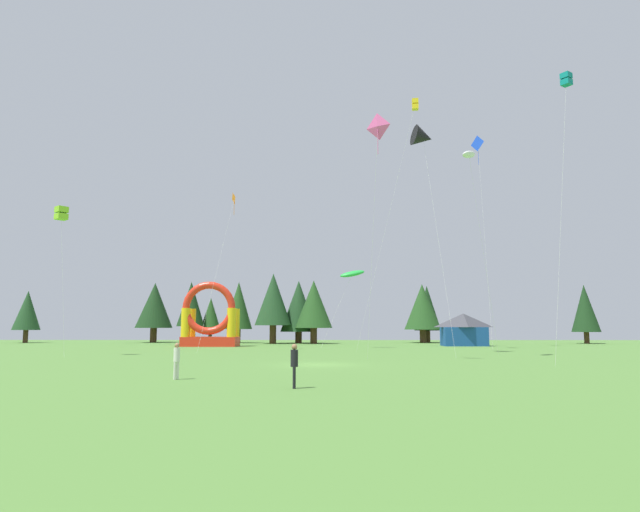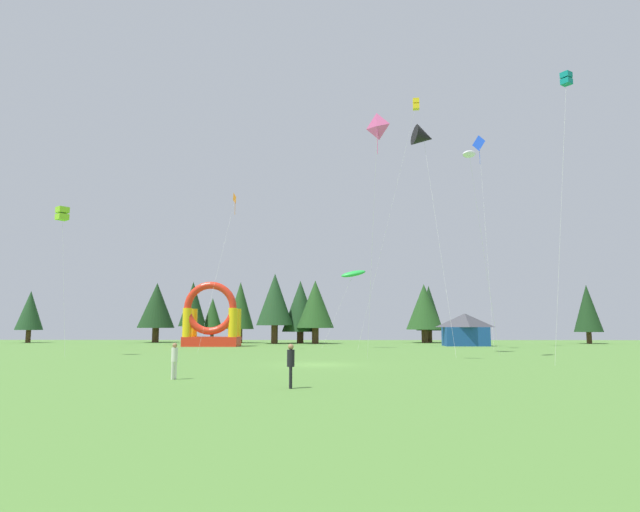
{
  "view_description": "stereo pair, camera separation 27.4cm",
  "coord_description": "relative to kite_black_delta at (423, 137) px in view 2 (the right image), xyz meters",
  "views": [
    {
      "loc": [
        0.51,
        -34.05,
        2.34
      ],
      "look_at": [
        0.0,
        7.63,
        7.68
      ],
      "focal_mm": 30.76,
      "sensor_mm": 36.0,
      "label": 1
    },
    {
      "loc": [
        0.79,
        -34.04,
        2.34
      ],
      "look_at": [
        0.0,
        7.63,
        7.68
      ],
      "focal_mm": 30.76,
      "sensor_mm": 36.0,
      "label": 2
    }
  ],
  "objects": [
    {
      "name": "tree_row_5",
      "position": [
        -15.88,
        27.75,
        -13.09
      ],
      "size": [
        4.99,
        4.99,
        9.51
      ],
      "color": "#4C331E",
      "rests_on": "ground_plane"
    },
    {
      "name": "tree_row_3",
      "position": [
        -25.13,
        31.23,
        -14.84
      ],
      "size": [
        2.73,
        2.73,
        6.35
      ],
      "color": "#4C331E",
      "rests_on": "ground_plane"
    },
    {
      "name": "kite_pink_diamond",
      "position": [
        -5.07,
        -10.51,
        -3.1
      ],
      "size": [
        1.34,
        4.04,
        16.65
      ],
      "color": "#EA599E",
      "rests_on": "ground_plane"
    },
    {
      "name": "tree_row_1",
      "position": [
        -33.67,
        32.67,
        -13.7
      ],
      "size": [
        5.3,
        5.3,
        8.63
      ],
      "color": "#4C331E",
      "rests_on": "ground_plane"
    },
    {
      "name": "kite_orange_diamond",
      "position": [
        -17.79,
        6.46,
        -4.2
      ],
      "size": [
        2.39,
        6.1,
        15.44
      ],
      "color": "orange",
      "rests_on": "ground_plane"
    },
    {
      "name": "inflatable_orange_dome",
      "position": [
        -22.18,
        17.01,
        -16.33
      ],
      "size": [
        6.33,
        3.72,
        7.47
      ],
      "color": "red",
      "rests_on": "ground_plane"
    },
    {
      "name": "person_far_side",
      "position": [
        -9.8,
        -25.89,
        -18.02
      ],
      "size": [
        0.3,
        0.3,
        1.66
      ],
      "rotation": [
        0.0,
        0.0,
        1.62
      ],
      "color": "black",
      "rests_on": "ground_plane"
    },
    {
      "name": "kite_black_delta",
      "position": [
        0.0,
        0.0,
        0.0
      ],
      "size": [
        2.32,
        6.69,
        20.1
      ],
      "color": "black",
      "rests_on": "ground_plane"
    },
    {
      "name": "kite_green_parafoil",
      "position": [
        -5.77,
        12.7,
        -10.98
      ],
      "size": [
        4.91,
        1.37,
        8.72
      ],
      "color": "green",
      "rests_on": "ground_plane"
    },
    {
      "name": "tree_row_8",
      "position": [
        5.08,
        31.52,
        -13.96
      ],
      "size": [
        5.2,
        5.2,
        8.31
      ],
      "color": "#4C331E",
      "rests_on": "ground_plane"
    },
    {
      "name": "tree_row_2",
      "position": [
        -27.61,
        29.7,
        -13.63
      ],
      "size": [
        3.85,
        3.85,
        8.56
      ],
      "color": "#4C331E",
      "rests_on": "ground_plane"
    },
    {
      "name": "tree_row_4",
      "position": [
        -21.14,
        31.04,
        -13.77
      ],
      "size": [
        3.95,
        3.95,
        8.63
      ],
      "color": "#4C331E",
      "rests_on": "ground_plane"
    },
    {
      "name": "tree_row_0",
      "position": [
        -51.33,
        30.89,
        -14.47
      ],
      "size": [
        3.75,
        3.75,
        7.37
      ],
      "color": "#4C331E",
      "rests_on": "ground_plane"
    },
    {
      "name": "kite_yellow_box",
      "position": [
        0.53,
        6.89,
        5.83
      ],
      "size": [
        6.55,
        0.98,
        25.51
      ],
      "color": "yellow",
      "rests_on": "ground_plane"
    },
    {
      "name": "person_midfield",
      "position": [
        -15.23,
        -22.47,
        -18.06
      ],
      "size": [
        0.38,
        0.38,
        1.6
      ],
      "rotation": [
        0.0,
        0.0,
        0.92
      ],
      "color": "silver",
      "rests_on": "ground_plane"
    },
    {
      "name": "tree_row_10",
      "position": [
        26.54,
        28.12,
        -14.29
      ],
      "size": [
        3.7,
        3.7,
        7.95
      ],
      "color": "#4C331E",
      "rests_on": "ground_plane"
    },
    {
      "name": "festival_tent",
      "position": [
        7.78,
        19.07,
        -17.09
      ],
      "size": [
        5.07,
        3.14,
        3.84
      ],
      "color": "#19478C",
      "rests_on": "ground_plane"
    },
    {
      "name": "kite_lime_box",
      "position": [
        -29.84,
        -4.2,
        -7.7
      ],
      "size": [
        2.04,
        1.75,
        11.85
      ],
      "color": "#8CD826",
      "rests_on": "ground_plane"
    },
    {
      "name": "kite_teal_box",
      "position": [
        7.44,
        -12.09,
        -0.41
      ],
      "size": [
        2.91,
        2.23,
        19.11
      ],
      "color": "#0C7F7A",
      "rests_on": "ground_plane"
    },
    {
      "name": "tree_row_9",
      "position": [
        6.03,
        33.0,
        -14.1
      ],
      "size": [
        3.81,
        3.81,
        8.18
      ],
      "color": "#4C331E",
      "rests_on": "ground_plane"
    },
    {
      "name": "ground_plane",
      "position": [
        -9.08,
        -12.97,
        -19.01
      ],
      "size": [
        120.0,
        120.0,
        0.0
      ],
      "primitive_type": "plane",
      "color": "#548438"
    },
    {
      "name": "tree_row_6",
      "position": [
        -12.5,
        29.87,
        -13.91
      ],
      "size": [
        5.11,
        5.11,
        8.69
      ],
      "color": "#4C331E",
      "rests_on": "ground_plane"
    },
    {
      "name": "kite_white_parafoil",
      "position": [
        2.58,
        -5.42,
        -3.38
      ],
      "size": [
        3.87,
        5.13,
        16.19
      ],
      "color": "white",
      "rests_on": "ground_plane"
    },
    {
      "name": "kite_blue_diamond",
      "position": [
        9.11,
        14.63,
        4.15
      ],
      "size": [
        1.58,
        6.66,
        23.96
      ],
      "color": "blue",
      "rests_on": "ground_plane"
    },
    {
      "name": "tree_row_7",
      "position": [
        -10.34,
        27.56,
        -13.74
      ],
      "size": [
        5.05,
        5.05,
        8.53
      ],
      "color": "#4C331E",
      "rests_on": "ground_plane"
    }
  ]
}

